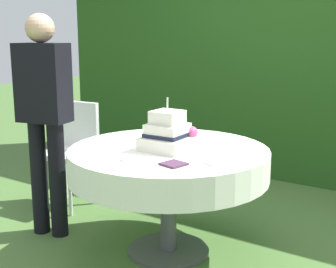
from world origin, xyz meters
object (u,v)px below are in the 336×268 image
at_px(serving_plate_left, 216,162).
at_px(standing_person, 44,111).
at_px(cake_table, 169,163).
at_px(wedding_cake, 168,134).
at_px(serving_plate_far, 125,134).
at_px(serving_plate_near, 130,159).
at_px(garden_chair, 72,144).
at_px(napkin_stack, 174,164).

height_order(serving_plate_left, standing_person, standing_person).
height_order(cake_table, standing_person, standing_person).
xyz_separation_m(cake_table, serving_plate_left, (0.43, -0.14, 0.11)).
height_order(wedding_cake, serving_plate_far, wedding_cake).
bearing_deg(serving_plate_far, cake_table, -18.65).
height_order(serving_plate_near, serving_plate_left, same).
bearing_deg(garden_chair, wedding_cake, -15.43).
xyz_separation_m(serving_plate_near, napkin_stack, (0.28, 0.05, 0.00)).
bearing_deg(serving_plate_near, serving_plate_far, 131.79).
bearing_deg(garden_chair, serving_plate_far, -11.03).
relative_size(serving_plate_far, serving_plate_left, 0.87).
bearing_deg(standing_person, serving_plate_near, -7.77).
distance_m(serving_plate_near, serving_plate_left, 0.51).
distance_m(serving_plate_left, standing_person, 1.35).
height_order(napkin_stack, garden_chair, garden_chair).
height_order(serving_plate_far, serving_plate_left, same).
xyz_separation_m(serving_plate_near, garden_chair, (-1.18, 0.67, -0.19)).
relative_size(wedding_cake, napkin_stack, 2.70).
relative_size(cake_table, serving_plate_far, 10.24).
relative_size(cake_table, serving_plate_left, 8.91).
height_order(serving_plate_left, napkin_stack, napkin_stack).
bearing_deg(serving_plate_far, serving_plate_left, -18.36).
height_order(serving_plate_far, garden_chair, garden_chair).
distance_m(serving_plate_far, napkin_stack, 0.90).
height_order(wedding_cake, garden_chair, wedding_cake).
relative_size(serving_plate_near, serving_plate_far, 0.95).
distance_m(serving_plate_far, serving_plate_left, 0.99).
bearing_deg(cake_table, napkin_stack, -51.73).
relative_size(serving_plate_left, garden_chair, 0.17).
bearing_deg(serving_plate_near, standing_person, 172.23).
bearing_deg(wedding_cake, standing_person, -166.81).
bearing_deg(garden_chair, serving_plate_near, -29.69).
xyz_separation_m(napkin_stack, standing_person, (-1.14, 0.07, 0.19)).
xyz_separation_m(serving_plate_left, standing_person, (-1.33, -0.10, 0.19)).
bearing_deg(cake_table, serving_plate_far, 161.35).
bearing_deg(cake_table, serving_plate_near, -94.56).
bearing_deg(serving_plate_left, standing_person, -175.49).
xyz_separation_m(wedding_cake, napkin_stack, (0.23, -0.28, -0.10)).
distance_m(cake_table, serving_plate_near, 0.38).
height_order(cake_table, serving_plate_far, serving_plate_far).
distance_m(serving_plate_near, serving_plate_far, 0.72).
height_order(serving_plate_near, serving_plate_far, same).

